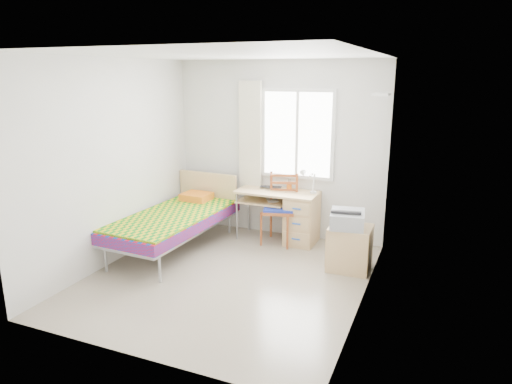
{
  "coord_description": "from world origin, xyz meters",
  "views": [
    {
      "loc": [
        2.27,
        -4.58,
        2.4
      ],
      "look_at": [
        0.14,
        0.55,
        0.96
      ],
      "focal_mm": 32.0,
      "sensor_mm": 36.0,
      "label": 1
    }
  ],
  "objects_px": {
    "bed": "(176,219)",
    "printer": "(347,219)",
    "cabinet": "(350,248)",
    "chair": "(281,204)",
    "desk": "(297,216)"
  },
  "relations": [
    {
      "from": "desk",
      "to": "printer",
      "type": "relative_size",
      "value": 2.26
    },
    {
      "from": "cabinet",
      "to": "printer",
      "type": "xyz_separation_m",
      "value": [
        -0.04,
        -0.01,
        0.38
      ]
    },
    {
      "from": "cabinet",
      "to": "printer",
      "type": "distance_m",
      "value": 0.39
    },
    {
      "from": "desk",
      "to": "chair",
      "type": "distance_m",
      "value": 0.29
    },
    {
      "from": "bed",
      "to": "desk",
      "type": "bearing_deg",
      "value": 33.81
    },
    {
      "from": "printer",
      "to": "bed",
      "type": "bearing_deg",
      "value": 176.21
    },
    {
      "from": "desk",
      "to": "cabinet",
      "type": "bearing_deg",
      "value": -35.63
    },
    {
      "from": "chair",
      "to": "printer",
      "type": "relative_size",
      "value": 1.94
    },
    {
      "from": "bed",
      "to": "printer",
      "type": "bearing_deg",
      "value": 8.3
    },
    {
      "from": "bed",
      "to": "printer",
      "type": "relative_size",
      "value": 4.08
    },
    {
      "from": "bed",
      "to": "chair",
      "type": "xyz_separation_m",
      "value": [
        1.26,
        0.81,
        0.13
      ]
    },
    {
      "from": "chair",
      "to": "printer",
      "type": "bearing_deg",
      "value": -43.79
    },
    {
      "from": "chair",
      "to": "cabinet",
      "type": "xyz_separation_m",
      "value": [
        1.12,
        -0.58,
        -0.29
      ]
    },
    {
      "from": "printer",
      "to": "chair",
      "type": "bearing_deg",
      "value": 142.3
    },
    {
      "from": "bed",
      "to": "printer",
      "type": "xyz_separation_m",
      "value": [
        2.34,
        0.22,
        0.22
      ]
    }
  ]
}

